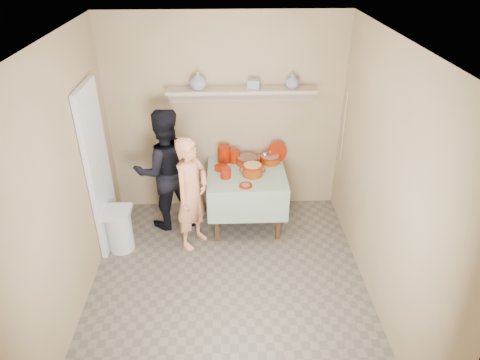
{
  "coord_description": "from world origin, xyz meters",
  "views": [
    {
      "loc": [
        -0.01,
        -3.38,
        3.36
      ],
      "look_at": [
        0.15,
        0.75,
        0.95
      ],
      "focal_mm": 32.0,
      "sensor_mm": 36.0,
      "label": 1
    }
  ],
  "objects_px": {
    "serving_table": "(246,180)",
    "trash_bin": "(120,229)",
    "person_helper": "(165,170)",
    "cazuela_rice": "(252,169)",
    "person_cook": "(192,194)"
  },
  "relations": [
    {
      "from": "trash_bin",
      "to": "cazuela_rice",
      "type": "bearing_deg",
      "value": 14.14
    },
    {
      "from": "person_cook",
      "to": "trash_bin",
      "type": "height_order",
      "value": "person_cook"
    },
    {
      "from": "trash_bin",
      "to": "serving_table",
      "type": "bearing_deg",
      "value": 17.97
    },
    {
      "from": "serving_table",
      "to": "cazuela_rice",
      "type": "height_order",
      "value": "cazuela_rice"
    },
    {
      "from": "person_cook",
      "to": "person_helper",
      "type": "height_order",
      "value": "person_helper"
    },
    {
      "from": "person_helper",
      "to": "cazuela_rice",
      "type": "distance_m",
      "value": 1.08
    },
    {
      "from": "person_cook",
      "to": "trash_bin",
      "type": "relative_size",
      "value": 2.53
    },
    {
      "from": "cazuela_rice",
      "to": "person_cook",
      "type": "bearing_deg",
      "value": -156.24
    },
    {
      "from": "person_helper",
      "to": "cazuela_rice",
      "type": "bearing_deg",
      "value": 156.03
    },
    {
      "from": "person_helper",
      "to": "serving_table",
      "type": "bearing_deg",
      "value": 160.95
    },
    {
      "from": "serving_table",
      "to": "trash_bin",
      "type": "xyz_separation_m",
      "value": [
        -1.54,
        -0.5,
        -0.36
      ]
    },
    {
      "from": "person_cook",
      "to": "trash_bin",
      "type": "distance_m",
      "value": 0.98
    },
    {
      "from": "person_cook",
      "to": "trash_bin",
      "type": "bearing_deg",
      "value": 128.23
    },
    {
      "from": "person_cook",
      "to": "serving_table",
      "type": "bearing_deg",
      "value": -25.1
    },
    {
      "from": "serving_table",
      "to": "trash_bin",
      "type": "relative_size",
      "value": 1.74
    }
  ]
}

